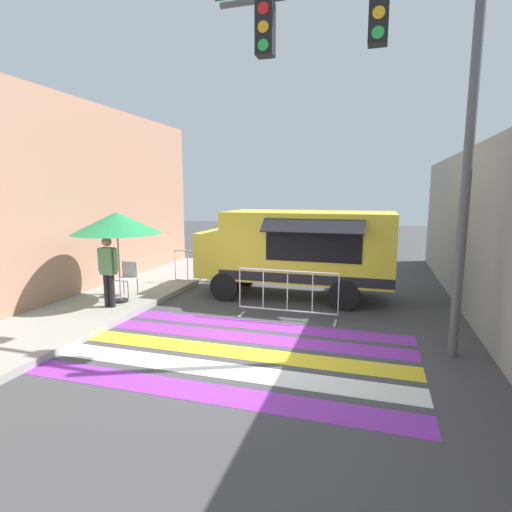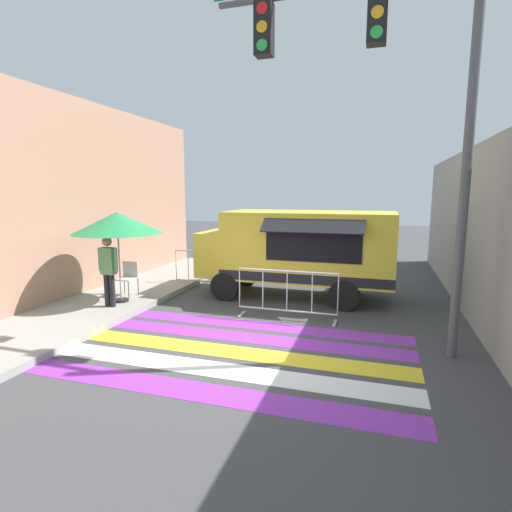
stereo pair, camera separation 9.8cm
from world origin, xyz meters
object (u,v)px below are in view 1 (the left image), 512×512
(food_truck, at_px, (294,247))
(barricade_side, at_px, (200,270))
(patio_umbrella, at_px, (117,223))
(traffic_signal_pole, at_px, (384,76))
(folding_chair, at_px, (127,275))
(barricade_front, at_px, (287,295))
(vendor_person, at_px, (108,267))

(food_truck, xyz_separation_m, barricade_side, (-2.90, 0.18, -0.82))
(patio_umbrella, bearing_deg, traffic_signal_pole, -8.65)
(traffic_signal_pole, bearing_deg, food_truck, 123.61)
(barricade_side, bearing_deg, food_truck, -3.60)
(folding_chair, xyz_separation_m, barricade_front, (4.43, -0.36, -0.11))
(traffic_signal_pole, xyz_separation_m, folding_chair, (-6.30, 1.55, -4.11))
(traffic_signal_pole, relative_size, vendor_person, 4.01)
(food_truck, height_order, folding_chair, food_truck)
(patio_umbrella, bearing_deg, barricade_side, 67.09)
(barricade_front, bearing_deg, food_truck, 97.46)
(patio_umbrella, height_order, barricade_front, patio_umbrella)
(folding_chair, height_order, barricade_front, barricade_front)
(vendor_person, distance_m, barricade_side, 3.15)
(vendor_person, bearing_deg, barricade_front, 21.39)
(food_truck, distance_m, folding_chair, 4.53)
(barricade_front, bearing_deg, folding_chair, 175.36)
(food_truck, xyz_separation_m, barricade_front, (0.26, -2.02, -0.81))
(folding_chair, bearing_deg, vendor_person, -92.71)
(vendor_person, bearing_deg, barricade_side, 82.38)
(traffic_signal_pole, height_order, barricade_front, traffic_signal_pole)
(patio_umbrella, xyz_separation_m, vendor_person, (0.02, -0.46, -1.02))
(traffic_signal_pole, relative_size, barricade_side, 4.04)
(food_truck, distance_m, barricade_side, 3.02)
(food_truck, bearing_deg, folding_chair, -158.23)
(vendor_person, height_order, barricade_side, vendor_person)
(food_truck, distance_m, patio_umbrella, 4.62)
(patio_umbrella, relative_size, barricade_side, 1.34)
(traffic_signal_pole, bearing_deg, vendor_person, 175.60)
(food_truck, height_order, barricade_side, food_truck)
(patio_umbrella, distance_m, vendor_person, 1.12)
(food_truck, bearing_deg, patio_umbrella, -149.93)
(food_truck, bearing_deg, traffic_signal_pole, -56.39)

